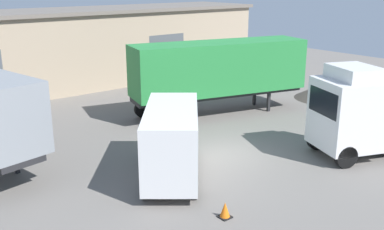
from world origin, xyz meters
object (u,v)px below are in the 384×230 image
object	(u,v)px
delivery_van_white	(172,140)
gravel_pile	(326,91)
tractor_unit_white	(357,115)
container_trailer_red	(219,69)
traffic_cone	(225,211)

from	to	relation	value
delivery_van_white	gravel_pile	size ratio (longest dim) A/B	1.30
tractor_unit_white	gravel_pile	bearing A→B (deg)	-116.00
tractor_unit_white	container_trailer_red	distance (m)	8.76
tractor_unit_white	delivery_van_white	world-z (taller)	tractor_unit_white
delivery_van_white	gravel_pile	xyz separation A→B (m)	(15.27, 3.56, -0.99)
tractor_unit_white	traffic_cone	bearing A→B (deg)	25.44
container_trailer_red	traffic_cone	world-z (taller)	container_trailer_red
gravel_pile	traffic_cone	distance (m)	17.49
delivery_van_white	traffic_cone	distance (m)	4.03
tractor_unit_white	gravel_pile	size ratio (longest dim) A/B	1.75
tractor_unit_white	delivery_van_white	size ratio (longest dim) A/B	1.34
tractor_unit_white	gravel_pile	distance (m)	10.35
container_trailer_red	gravel_pile	bearing A→B (deg)	1.28
gravel_pile	container_trailer_red	bearing A→B (deg)	166.77
container_trailer_red	delivery_van_white	world-z (taller)	container_trailer_red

